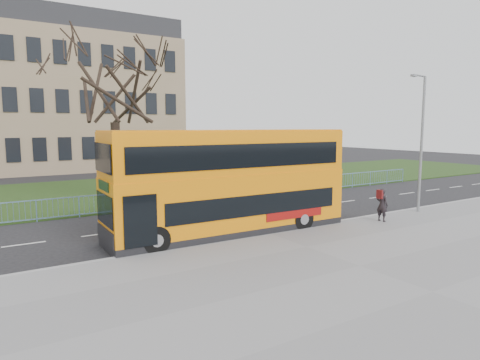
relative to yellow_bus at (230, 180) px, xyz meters
name	(u,v)px	position (x,y,z in m)	size (l,w,h in m)	color
ground	(247,228)	(1.19, 0.51, -2.39)	(120.00, 120.00, 0.00)	black
pavement	(360,268)	(1.19, -6.24, -2.33)	(80.00, 10.50, 0.12)	slate
kerb	(267,234)	(1.19, -1.04, -2.32)	(80.00, 0.20, 0.14)	gray
grass_verge	(141,189)	(1.19, 14.81, -2.35)	(80.00, 15.40, 0.08)	#1F3413
guard_railing	(185,196)	(1.19, 7.11, -1.84)	(40.00, 0.12, 1.10)	#6790B8
bare_tree	(114,107)	(-1.81, 10.51, 3.42)	(8.02, 8.02, 11.46)	black
civic_building	(27,104)	(-3.81, 35.51, 4.61)	(30.00, 15.00, 14.00)	#8C7859
yellow_bus	(230,180)	(0.00, 0.00, 0.00)	(10.70, 2.78, 4.46)	orange
pedestrian	(382,205)	(7.18, -2.20, -1.48)	(0.58, 0.38, 1.59)	black
street_lamp	(421,138)	(10.68, -1.69, 1.64)	(1.50, 0.39, 7.13)	gray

